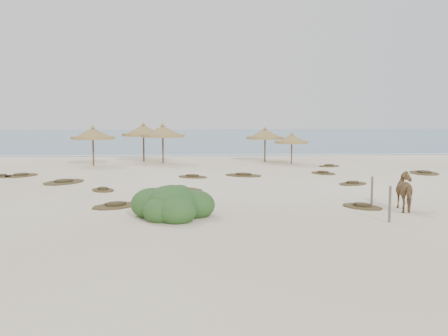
{
  "coord_description": "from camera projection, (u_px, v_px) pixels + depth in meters",
  "views": [
    {
      "loc": [
        -0.96,
        -21.19,
        3.6
      ],
      "look_at": [
        0.9,
        5.0,
        0.91
      ],
      "focal_mm": 40.0,
      "sensor_mm": 36.0,
      "label": 1
    }
  ],
  "objects": [
    {
      "name": "scrub_11",
      "position": [
        116.0,
        205.0,
        20.12
      ],
      "size": [
        2.45,
        2.41,
        0.16
      ],
      "rotation": [
        0.0,
        0.0,
        0.74
      ],
      "color": "brown",
      "rests_on": "ground"
    },
    {
      "name": "palapa_3",
      "position": [
        163.0,
        132.0,
        38.61
      ],
      "size": [
        3.7,
        3.7,
        3.15
      ],
      "rotation": [
        0.0,
        0.0,
        -0.1
      ],
      "color": "#4E3C28",
      "rests_on": "ground"
    },
    {
      "name": "scrub_12",
      "position": [
        362.0,
        206.0,
        19.92
      ],
      "size": [
        1.94,
        2.09,
        0.16
      ],
      "rotation": [
        0.0,
        0.0,
        2.18
      ],
      "color": "brown",
      "rests_on": "ground"
    },
    {
      "name": "fence_post_far",
      "position": [
        372.0,
        192.0,
        19.78
      ],
      "size": [
        0.09,
        0.09,
        1.26
      ],
      "primitive_type": "cylinder",
      "rotation": [
        0.0,
        0.0,
        0.03
      ],
      "color": "#685B4E",
      "rests_on": "ground"
    },
    {
      "name": "palapa_5",
      "position": [
        292.0,
        139.0,
        38.16
      ],
      "size": [
        3.22,
        3.22,
        2.46
      ],
      "rotation": [
        0.0,
        0.0,
        -0.27
      ],
      "color": "#4E3C28",
      "rests_on": "ground"
    },
    {
      "name": "scrub_8",
      "position": [
        2.0,
        176.0,
        30.1
      ],
      "size": [
        1.78,
        1.88,
        0.16
      ],
      "rotation": [
        0.0,
        0.0,
        2.23
      ],
      "color": "brown",
      "rests_on": "ground"
    },
    {
      "name": "palapa_1",
      "position": [
        93.0,
        134.0,
        36.91
      ],
      "size": [
        3.64,
        3.64,
        3.01
      ],
      "rotation": [
        0.0,
        0.0,
        0.14
      ],
      "color": "#4E3C28",
      "rests_on": "ground"
    },
    {
      "name": "scrub_6",
      "position": [
        21.0,
        175.0,
        30.53
      ],
      "size": [
        2.37,
        2.76,
        0.16
      ],
      "rotation": [
        0.0,
        0.0,
        1.13
      ],
      "color": "brown",
      "rests_on": "ground"
    },
    {
      "name": "scrub_4",
      "position": [
        353.0,
        183.0,
        26.78
      ],
      "size": [
        2.13,
        1.93,
        0.16
      ],
      "rotation": [
        0.0,
        0.0,
        0.56
      ],
      "color": "brown",
      "rests_on": "ground"
    },
    {
      "name": "ocean",
      "position": [
        194.0,
        136.0,
        95.89
      ],
      "size": [
        200.0,
        100.0,
        0.01
      ],
      "primitive_type": "cube",
      "color": "#2D5988",
      "rests_on": "ground"
    },
    {
      "name": "ground",
      "position": [
        211.0,
        201.0,
        21.46
      ],
      "size": [
        160.0,
        160.0,
        0.0
      ],
      "primitive_type": "plane",
      "color": "#F8EECC",
      "rests_on": "ground"
    },
    {
      "name": "palapa_2",
      "position": [
        143.0,
        131.0,
        39.92
      ],
      "size": [
        3.45,
        3.45,
        3.19
      ],
      "rotation": [
        0.0,
        0.0,
        -0.01
      ],
      "color": "#4E3C28",
      "rests_on": "ground"
    },
    {
      "name": "horse",
      "position": [
        408.0,
        192.0,
        19.2
      ],
      "size": [
        1.01,
        1.84,
        1.49
      ],
      "primitive_type": "imported",
      "rotation": [
        0.0,
        0.0,
        3.02
      ],
      "color": "olive",
      "rests_on": "ground"
    },
    {
      "name": "bush",
      "position": [
        173.0,
        205.0,
        17.87
      ],
      "size": [
        3.06,
        2.7,
        1.37
      ],
      "rotation": [
        0.0,
        0.0,
        -0.39
      ],
      "color": "#2F5424",
      "rests_on": "ground"
    },
    {
      "name": "scrub_2",
      "position": [
        103.0,
        190.0,
        24.46
      ],
      "size": [
        1.6,
        1.85,
        0.16
      ],
      "rotation": [
        0.0,
        0.0,
        2.03
      ],
      "color": "brown",
      "rests_on": "ground"
    },
    {
      "name": "scrub_3",
      "position": [
        243.0,
        175.0,
        30.65
      ],
      "size": [
        2.84,
        2.57,
        0.16
      ],
      "rotation": [
        0.0,
        0.0,
        2.58
      ],
      "color": "brown",
      "rests_on": "ground"
    },
    {
      "name": "palapa_4",
      "position": [
        265.0,
        135.0,
        39.98
      ],
      "size": [
        3.57,
        3.57,
        2.84
      ],
      "rotation": [
        0.0,
        0.0,
        -0.2
      ],
      "color": "#4E3C28",
      "rests_on": "ground"
    },
    {
      "name": "scrub_13",
      "position": [
        193.0,
        176.0,
        29.89
      ],
      "size": [
        2.29,
        2.13,
        0.16
      ],
      "rotation": [
        0.0,
        0.0,
        2.53
      ],
      "color": "brown",
      "rests_on": "ground"
    },
    {
      "name": "scrub_5",
      "position": [
        424.0,
        173.0,
        31.92
      ],
      "size": [
        2.04,
        2.82,
        0.16
      ],
      "rotation": [
        0.0,
        0.0,
        1.44
      ],
      "color": "brown",
      "rests_on": "ground"
    },
    {
      "name": "scrub_1",
      "position": [
        64.0,
        182.0,
        27.45
      ],
      "size": [
        2.77,
        3.24,
        0.16
      ],
      "rotation": [
        0.0,
        0.0,
        1.14
      ],
      "color": "brown",
      "rests_on": "ground"
    },
    {
      "name": "fence_post_near",
      "position": [
        390.0,
        204.0,
        17.07
      ],
      "size": [
        0.12,
        0.12,
        1.25
      ],
      "primitive_type": "cylinder",
      "rotation": [
        0.0,
        0.0,
        0.39
      ],
      "color": "#685B4E",
      "rests_on": "ground"
    },
    {
      "name": "scrub_10",
      "position": [
        329.0,
        166.0,
        36.42
      ],
      "size": [
        1.94,
        1.58,
        0.16
      ],
      "rotation": [
        0.0,
        0.0,
        0.34
      ],
      "color": "brown",
      "rests_on": "ground"
    },
    {
      "name": "scrub_9",
      "position": [
        177.0,
        189.0,
        24.56
      ],
      "size": [
        3.13,
        2.7,
        0.16
      ],
      "rotation": [
        0.0,
        0.0,
        2.7
      ],
      "color": "brown",
      "rests_on": "ground"
    },
    {
      "name": "foam_line",
      "position": [
        199.0,
        155.0,
        47.26
      ],
      "size": [
        70.0,
        0.6,
        0.01
      ],
      "primitive_type": "cube",
      "color": "white",
      "rests_on": "ground"
    },
    {
      "name": "scrub_7",
      "position": [
        323.0,
        173.0,
        31.81
      ],
      "size": [
        1.87,
        2.27,
        0.16
      ],
      "rotation": [
        0.0,
        0.0,
        1.94
      ],
      "color": "brown",
      "rests_on": "ground"
    }
  ]
}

